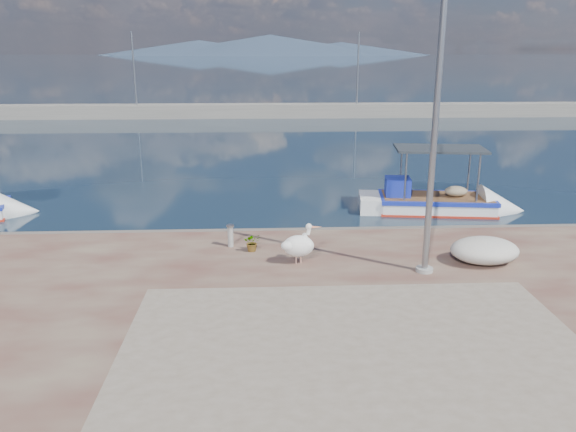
% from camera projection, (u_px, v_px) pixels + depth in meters
% --- Properties ---
extents(ground, '(1400.00, 1400.00, 0.00)m').
position_uv_depth(ground, '(296.00, 315.00, 13.17)').
color(ground, '#162635').
rests_on(ground, ground).
extents(quay_patch, '(9.00, 7.00, 0.01)m').
position_uv_depth(quay_patch, '(360.00, 364.00, 10.20)').
color(quay_patch, gray).
rests_on(quay_patch, quay).
extents(breakwater, '(120.00, 2.20, 7.50)m').
position_uv_depth(breakwater, '(270.00, 111.00, 51.29)').
color(breakwater, gray).
rests_on(breakwater, ground).
extents(mountains, '(370.00, 280.00, 22.00)m').
position_uv_depth(mountains, '(265.00, 46.00, 632.98)').
color(mountains, '#28384C').
rests_on(mountains, ground).
extents(boat_right, '(6.17, 2.68, 2.87)m').
position_uv_depth(boat_right, '(434.00, 205.00, 21.61)').
color(boat_right, white).
rests_on(boat_right, ground).
extents(pelican, '(1.13, 0.75, 1.08)m').
position_uv_depth(pelican, '(299.00, 245.00, 14.86)').
color(pelican, tan).
rests_on(pelican, quay).
extents(lamp_post, '(0.44, 0.96, 7.00)m').
position_uv_depth(lamp_post, '(433.00, 144.00, 13.53)').
color(lamp_post, gray).
rests_on(lamp_post, quay).
extents(bollard_near, '(0.22, 0.22, 0.66)m').
position_uv_depth(bollard_near, '(231.00, 235.00, 16.16)').
color(bollard_near, gray).
rests_on(bollard_near, quay).
extents(potted_plant, '(0.50, 0.44, 0.53)m').
position_uv_depth(potted_plant, '(252.00, 242.00, 15.83)').
color(potted_plant, '#33722D').
rests_on(potted_plant, quay).
extents(net_pile_d, '(1.82, 1.36, 0.68)m').
position_uv_depth(net_pile_d, '(484.00, 250.00, 14.96)').
color(net_pile_d, silver).
rests_on(net_pile_d, quay).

